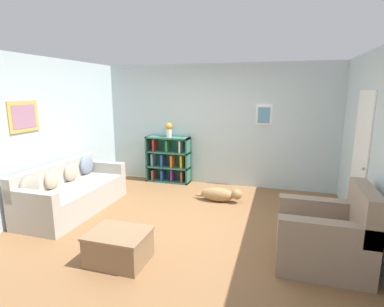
# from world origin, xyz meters

# --- Properties ---
(ground_plane) EXTENTS (14.00, 14.00, 0.00)m
(ground_plane) POSITION_xyz_m (0.00, 0.00, 0.00)
(ground_plane) COLOR brown
(wall_back) EXTENTS (5.60, 0.13, 2.60)m
(wall_back) POSITION_xyz_m (0.00, 2.25, 1.30)
(wall_back) COLOR silver
(wall_back) RESTS_ON ground_plane
(wall_left) EXTENTS (0.13, 5.00, 2.60)m
(wall_left) POSITION_xyz_m (-2.55, -0.00, 1.30)
(wall_left) COLOR silver
(wall_left) RESTS_ON ground_plane
(wall_right) EXTENTS (0.16, 5.00, 2.60)m
(wall_right) POSITION_xyz_m (2.55, 0.02, 1.29)
(wall_right) COLOR silver
(wall_right) RESTS_ON ground_plane
(couch) EXTENTS (0.86, 2.00, 0.82)m
(couch) POSITION_xyz_m (-2.05, 0.01, 0.31)
(couch) COLOR #ADA89E
(couch) RESTS_ON ground_plane
(bookshelf) EXTENTS (0.99, 0.30, 1.03)m
(bookshelf) POSITION_xyz_m (-1.06, 2.05, 0.50)
(bookshelf) COLOR #2D6B56
(bookshelf) RESTS_ON ground_plane
(recliner_chair) EXTENTS (1.01, 0.89, 0.99)m
(recliner_chair) POSITION_xyz_m (1.94, -0.54, 0.35)
(recliner_chair) COLOR gray
(recliner_chair) RESTS_ON ground_plane
(coffee_table) EXTENTS (0.71, 0.57, 0.39)m
(coffee_table) POSITION_xyz_m (-0.45, -1.20, 0.21)
(coffee_table) COLOR #846647
(coffee_table) RESTS_ON ground_plane
(dog) EXTENTS (0.92, 0.24, 0.27)m
(dog) POSITION_xyz_m (0.33, 1.14, 0.14)
(dog) COLOR #9E7A4C
(dog) RESTS_ON ground_plane
(vase) EXTENTS (0.15, 0.15, 0.32)m
(vase) POSITION_xyz_m (-1.02, 2.03, 1.21)
(vase) COLOR silver
(vase) RESTS_ON bookshelf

